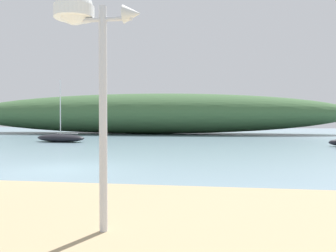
{
  "coord_description": "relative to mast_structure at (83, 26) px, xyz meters",
  "views": [
    {
      "loc": [
        5.82,
        -11.99,
        1.88
      ],
      "look_at": [
        3.17,
        5.24,
        1.52
      ],
      "focal_mm": 36.51,
      "sensor_mm": 36.0,
      "label": 1
    }
  ],
  "objects": [
    {
      "name": "sailboat_west_reach",
      "position": [
        -10.84,
        21.23,
        -2.93
      ],
      "size": [
        4.61,
        2.43,
        5.07
      ],
      "color": "black",
      "rests_on": "ground"
    },
    {
      "name": "mast_structure",
      "position": [
        0.0,
        0.0,
        0.0
      ],
      "size": [
        1.32,
        0.6,
        3.64
      ],
      "color": "silver",
      "rests_on": "beach_sand"
    },
    {
      "name": "ground_plane",
      "position": [
        -3.78,
        7.13,
        -3.27
      ],
      "size": [
        120.0,
        120.0,
        0.0
      ],
      "primitive_type": "plane",
      "color": "#7A99A8"
    },
    {
      "name": "distant_hill",
      "position": [
        -7.59,
        38.1,
        -0.71
      ],
      "size": [
        50.72,
        10.78,
        5.11
      ],
      "primitive_type": "ellipsoid",
      "color": "#3D6038",
      "rests_on": "ground"
    }
  ]
}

